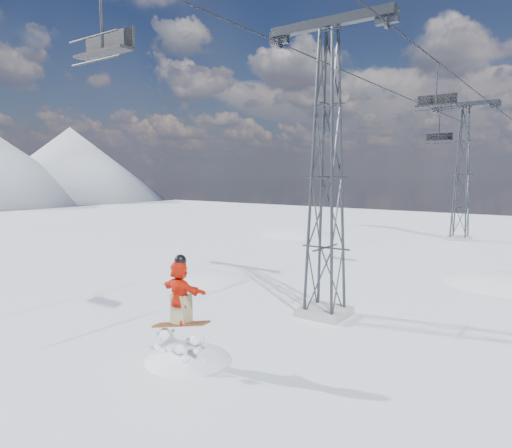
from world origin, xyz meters
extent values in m
plane|color=white|center=(0.00, 0.00, 0.00)|extent=(120.00, 120.00, 0.00)
sphere|color=white|center=(-7.00, 10.00, -7.65)|extent=(16.00, 16.00, 16.00)
sphere|color=white|center=(-12.00, 28.00, -10.40)|extent=(22.00, 22.00, 22.00)
cube|color=#999999|center=(0.80, 8.00, 0.15)|extent=(1.80, 1.80, 0.30)
cube|color=#303438|center=(0.80, 8.00, 11.25)|extent=(5.00, 0.35, 0.35)
cube|color=#303438|center=(-1.40, 8.00, 11.05)|extent=(0.80, 0.25, 0.50)
cube|color=#303438|center=(3.00, 8.00, 11.05)|extent=(0.80, 0.25, 0.50)
cube|color=#999999|center=(0.80, 33.00, 0.15)|extent=(1.80, 1.80, 0.30)
cube|color=#303438|center=(0.80, 33.00, 11.25)|extent=(5.00, 0.35, 0.35)
cube|color=#303438|center=(-1.40, 33.00, 11.05)|extent=(0.80, 0.25, 0.50)
cube|color=#303438|center=(3.00, 33.00, 11.05)|extent=(0.80, 0.25, 0.50)
cylinder|color=black|center=(-1.40, 19.50, 10.85)|extent=(0.06, 51.00, 0.06)
cylinder|color=black|center=(3.00, 19.50, 10.85)|extent=(0.06, 51.00, 0.06)
cone|color=slate|center=(-78.00, 48.00, 7.50)|extent=(38.00, 38.00, 15.00)
sphere|color=white|center=(-0.65, 1.71, -1.75)|extent=(4.40, 4.40, 4.40)
cube|color=#C25F19|center=(-0.65, 1.41, 1.19)|extent=(1.98, 0.56, 0.46)
imported|color=red|center=(-0.65, 1.41, 2.17)|extent=(1.83, 0.74, 1.92)
cube|color=tan|center=(-0.65, 1.41, 1.66)|extent=(0.57, 0.46, 0.88)
sphere|color=black|center=(-0.65, 1.41, 3.11)|extent=(0.36, 0.36, 0.36)
cylinder|color=black|center=(-1.40, -0.43, 9.79)|extent=(0.08, 0.08, 2.12)
cube|color=black|center=(-1.40, -0.43, 8.73)|extent=(1.93, 0.43, 0.08)
cube|color=black|center=(-1.40, -0.22, 9.02)|extent=(1.93, 0.06, 0.53)
cylinder|color=black|center=(-1.40, -0.67, 8.49)|extent=(1.93, 0.06, 0.06)
cylinder|color=black|center=(-1.40, -0.72, 9.07)|extent=(1.93, 0.05, 0.05)
cylinder|color=black|center=(3.00, 14.93, 9.85)|extent=(0.07, 0.07, 1.99)
cube|color=black|center=(3.00, 14.93, 8.86)|extent=(1.81, 0.41, 0.07)
cube|color=black|center=(3.00, 15.13, 9.13)|extent=(1.81, 0.05, 0.50)
cylinder|color=black|center=(3.00, 14.71, 8.63)|extent=(1.81, 0.05, 0.05)
cylinder|color=black|center=(3.00, 14.66, 9.18)|extent=(1.81, 0.05, 0.05)
cylinder|color=black|center=(-1.40, 33.84, 9.65)|extent=(0.09, 0.09, 2.39)
cube|color=black|center=(-1.40, 33.84, 8.46)|extent=(2.17, 0.49, 0.09)
cube|color=black|center=(-1.40, 34.08, 8.78)|extent=(2.17, 0.07, 0.60)
cylinder|color=black|center=(-1.40, 33.57, 8.19)|extent=(2.17, 0.07, 0.07)
cylinder|color=black|center=(-1.40, 33.51, 8.84)|extent=(2.17, 0.05, 0.05)
camera|label=1|loc=(8.78, -8.04, 5.69)|focal=32.00mm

